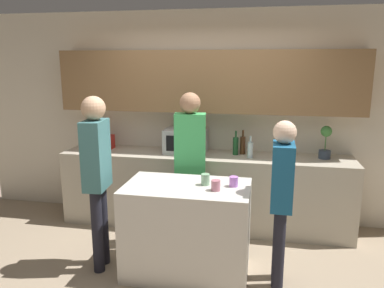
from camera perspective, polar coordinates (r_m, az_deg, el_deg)
ground_plane at (r=3.77m, az=-1.79°, el=-20.78°), size 14.00×14.00×0.00m
back_wall at (r=4.81m, az=2.48°, el=6.16°), size 6.40×0.40×2.70m
back_counter at (r=4.79m, az=1.87°, el=-7.02°), size 3.60×0.62×0.93m
kitchen_island at (r=3.76m, az=-0.75°, el=-12.89°), size 1.20×0.71×0.91m
microwave at (r=4.74m, az=-0.95°, el=0.51°), size 0.52×0.39×0.30m
toaster at (r=5.10m, az=-13.34°, el=0.35°), size 0.26×0.16×0.18m
potted_plant at (r=4.69m, az=19.67°, el=0.24°), size 0.14×0.14×0.40m
bottle_0 at (r=4.65m, az=6.67°, el=-0.24°), size 0.07×0.07×0.30m
bottle_1 at (r=4.69m, az=7.73°, el=-0.14°), size 0.07×0.07×0.30m
bottle_2 at (r=4.53m, az=8.87°, el=-0.84°), size 0.07×0.07×0.26m
cup_0 at (r=3.59m, az=2.05°, el=-5.42°), size 0.08×0.08×0.11m
cup_1 at (r=3.44m, az=3.64°, el=-6.31°), size 0.08×0.08×0.10m
cup_2 at (r=3.57m, az=6.37°, el=-5.70°), size 0.08×0.08×0.10m
person_left at (r=3.50m, az=13.49°, el=-6.94°), size 0.21×0.34×1.56m
person_center at (r=3.75m, az=-14.31°, el=-3.59°), size 0.23×0.36×1.75m
person_right at (r=4.15m, az=-0.30°, el=-1.76°), size 0.36×0.24×1.74m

